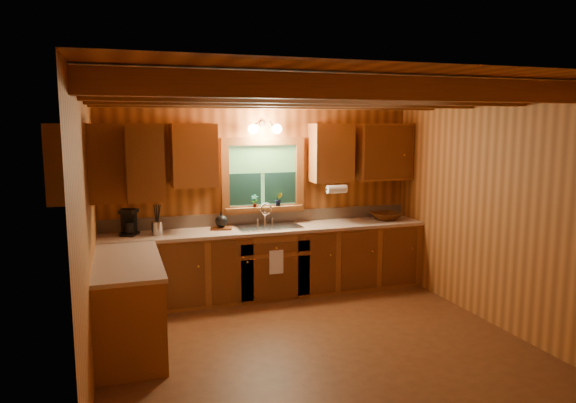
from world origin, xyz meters
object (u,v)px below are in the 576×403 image
Objects in this scene: wicker_basket at (386,216)px; sink at (269,231)px; cutting_board at (221,228)px; coffee_maker at (129,222)px.

sink is at bearing 179.91° from wicker_basket.
sink is 2.03× the size of wicker_basket.
cutting_board is 2.31m from wicker_basket.
wicker_basket is (2.31, -0.07, 0.04)m from cutting_board.
coffee_maker reaches higher than wicker_basket.
sink reaches higher than wicker_basket.
coffee_maker is 3.43m from wicker_basket.
sink is 3.14× the size of cutting_board.
coffee_maker is at bearing 177.28° from sink.
sink is 0.61m from cutting_board.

